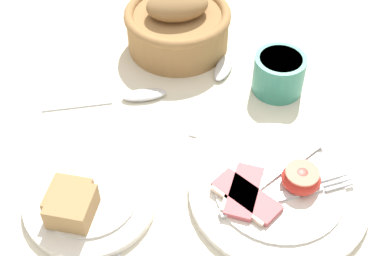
% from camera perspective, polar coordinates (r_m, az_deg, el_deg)
% --- Properties ---
extents(ground_plane, '(3.00, 3.00, 0.00)m').
position_cam_1_polar(ground_plane, '(0.72, 1.59, -6.58)').
color(ground_plane, beige).
extents(breakfast_plate, '(0.24, 0.24, 0.04)m').
position_cam_1_polar(breakfast_plate, '(0.72, 9.18, -6.33)').
color(breakfast_plate, silver).
rests_on(breakfast_plate, ground_plane).
extents(bread_plate, '(0.17, 0.17, 0.05)m').
position_cam_1_polar(bread_plate, '(0.71, -11.35, -7.63)').
color(bread_plate, silver).
rests_on(bread_plate, ground_plane).
extents(sugar_cup, '(0.08, 0.08, 0.06)m').
position_cam_1_polar(sugar_cup, '(0.84, 9.25, 5.84)').
color(sugar_cup, '#337F6B').
rests_on(sugar_cup, ground_plane).
extents(bread_basket, '(0.18, 0.18, 0.10)m').
position_cam_1_polar(bread_basket, '(0.91, -1.54, 10.97)').
color(bread_basket, olive).
rests_on(bread_basket, ground_plane).
extents(teaspoon_by_saucer, '(0.19, 0.07, 0.01)m').
position_cam_1_polar(teaspoon_by_saucer, '(0.84, -6.99, 3.28)').
color(teaspoon_by_saucer, silver).
rests_on(teaspoon_by_saucer, ground_plane).
extents(teaspoon_near_cup, '(0.07, 0.19, 0.01)m').
position_cam_1_polar(teaspoon_near_cup, '(0.87, 2.87, 5.34)').
color(teaspoon_near_cup, silver).
rests_on(teaspoon_near_cup, ground_plane).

